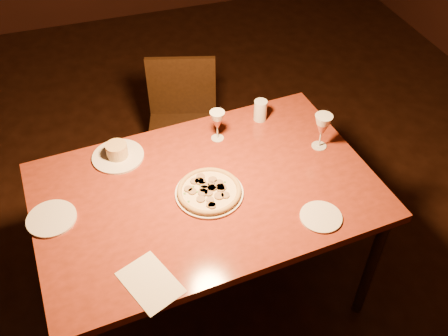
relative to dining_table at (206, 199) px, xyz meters
name	(u,v)px	position (x,y,z in m)	size (l,w,h in m)	color
floor	(172,335)	(-0.26, -0.20, -0.72)	(7.00, 7.00, 0.00)	black
dining_table	(206,199)	(0.00, 0.00, 0.00)	(1.55, 1.06, 0.79)	maroon
chair_far	(183,122)	(0.11, 0.87, -0.24)	(0.51, 0.51, 0.85)	black
pizza_plate	(209,191)	(0.00, -0.04, 0.09)	(0.30, 0.30, 0.03)	white
ramekin_saucer	(117,153)	(-0.33, 0.32, 0.09)	(0.24, 0.24, 0.08)	white
wine_glass_far	(217,126)	(0.15, 0.31, 0.15)	(0.07, 0.07, 0.16)	#C26850
wine_glass_right	(321,131)	(0.59, 0.10, 0.16)	(0.08, 0.08, 0.18)	#C26850
water_tumbler	(260,110)	(0.40, 0.38, 0.13)	(0.07, 0.07, 0.11)	silver
side_plate_left	(52,218)	(-0.66, 0.03, 0.08)	(0.20, 0.20, 0.01)	white
side_plate_near	(321,217)	(0.40, -0.31, 0.07)	(0.18, 0.18, 0.01)	white
menu_card	(150,282)	(-0.33, -0.40, 0.07)	(0.16, 0.24, 0.00)	silver
pendant_light	(200,20)	(0.00, 0.00, 0.87)	(0.12, 0.12, 0.12)	#FF9E47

